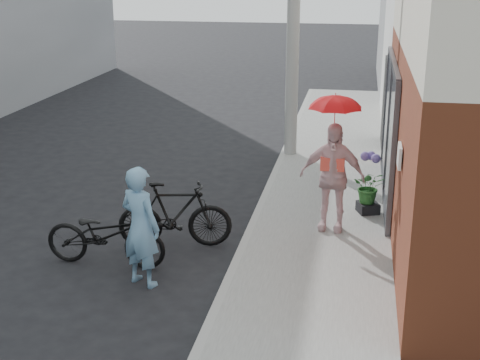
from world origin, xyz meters
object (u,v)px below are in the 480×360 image
(officer, at_px, (141,227))
(bike_right, at_px, (175,215))
(kimono_woman, at_px, (332,177))
(planter, at_px, (368,208))
(utility_pole, at_px, (294,0))
(bike_left, at_px, (105,235))

(officer, distance_m, bike_right, 1.36)
(bike_right, xyz_separation_m, kimono_woman, (2.37, 0.89, 0.47))
(bike_right, distance_m, planter, 3.47)
(utility_pole, xyz_separation_m, bike_right, (-1.24, -5.25, -2.97))
(bike_right, xyz_separation_m, planter, (2.98, 1.74, -0.33))
(utility_pole, relative_size, bike_right, 3.94)
(officer, distance_m, planter, 4.39)
(officer, xyz_separation_m, bike_right, (0.11, 1.31, -0.32))
(officer, bearing_deg, bike_left, -9.53)
(bike_right, bearing_deg, planter, -71.34)
(utility_pole, distance_m, officer, 7.20)
(officer, distance_m, bike_left, 0.94)
(utility_pole, relative_size, kimono_woman, 3.94)
(bike_left, bearing_deg, bike_right, -43.64)
(utility_pole, distance_m, kimono_woman, 5.15)
(utility_pole, xyz_separation_m, planter, (1.74, -3.51, -3.29))
(bike_left, distance_m, kimono_woman, 3.67)
(utility_pole, height_order, bike_right, utility_pole)
(kimono_woman, bearing_deg, utility_pole, 110.57)
(utility_pole, relative_size, bike_left, 3.83)
(utility_pole, height_order, officer, utility_pole)
(bike_right, bearing_deg, officer, 163.67)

